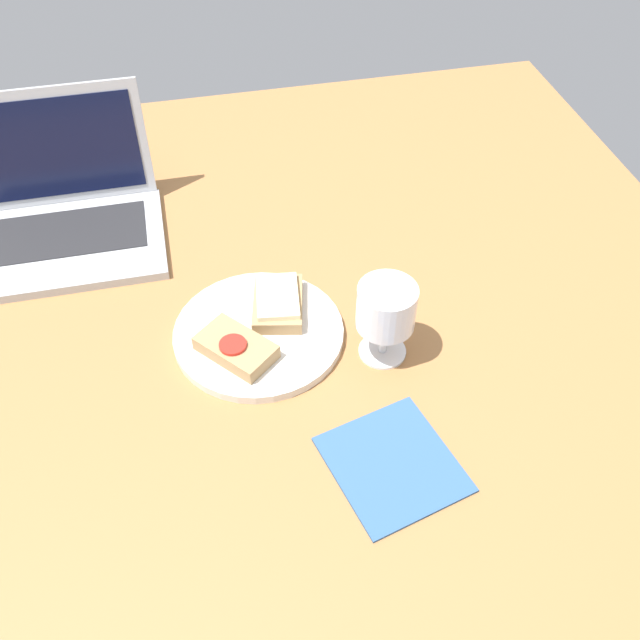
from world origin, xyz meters
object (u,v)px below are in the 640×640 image
(plate, at_px, (259,333))
(sandwich_with_cheese, at_px, (279,302))
(laptop, at_px, (63,211))
(sandwich_with_tomato, at_px, (236,347))
(napkin, at_px, (393,464))
(wine_glass, at_px, (386,311))

(plate, xyz_separation_m, sandwich_with_cheese, (0.04, 0.04, 0.02))
(sandwich_with_cheese, height_order, laptop, laptop)
(sandwich_with_tomato, xyz_separation_m, napkin, (0.16, -0.21, -0.02))
(sandwich_with_cheese, bearing_deg, laptop, 138.99)
(plate, bearing_deg, wine_glass, -22.16)
(sandwich_with_tomato, height_order, napkin, sandwich_with_tomato)
(plate, bearing_deg, napkin, -63.05)
(sandwich_with_tomato, xyz_separation_m, sandwich_with_cheese, (0.07, 0.07, 0.00))
(plate, distance_m, laptop, 0.41)
(plate, height_order, wine_glass, wine_glass)
(wine_glass, distance_m, napkin, 0.20)
(sandwich_with_tomato, bearing_deg, napkin, -52.48)
(sandwich_with_tomato, xyz_separation_m, laptop, (-0.24, 0.34, 0.02))
(sandwich_with_cheese, xyz_separation_m, laptop, (-0.31, 0.27, 0.02))
(laptop, bearing_deg, wine_glass, -40.35)
(plate, height_order, napkin, plate)
(napkin, bearing_deg, sandwich_with_tomato, 127.52)
(plate, xyz_separation_m, napkin, (0.13, -0.25, -0.00))
(sandwich_with_cheese, distance_m, napkin, 0.30)
(plate, xyz_separation_m, laptop, (-0.27, 0.30, 0.04))
(laptop, bearing_deg, plate, -48.22)
(laptop, distance_m, napkin, 0.68)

